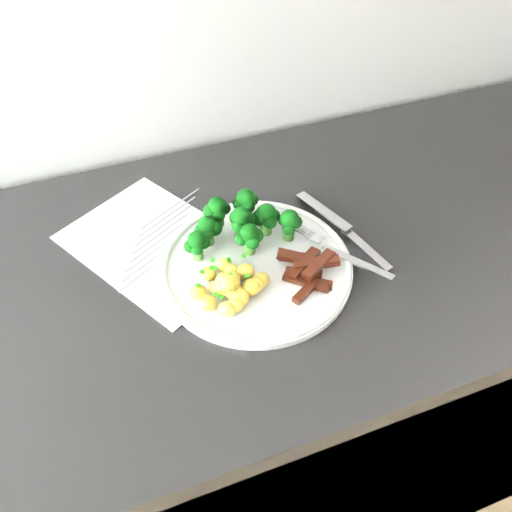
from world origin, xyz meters
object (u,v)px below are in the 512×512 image
(counter, at_px, (263,397))
(beef_strips, at_px, (307,269))
(plate, at_px, (256,266))
(broccoli, at_px, (240,221))
(potatoes, at_px, (231,286))
(knife, at_px, (354,239))
(fork, at_px, (342,254))
(recipe_paper, at_px, (157,244))

(counter, xyz_separation_m, beef_strips, (0.04, -0.07, 0.49))
(plate, distance_m, broccoli, 0.07)
(potatoes, bearing_deg, beef_strips, -2.19)
(counter, relative_size, knife, 11.71)
(potatoes, height_order, fork, potatoes)
(counter, xyz_separation_m, broccoli, (-0.03, 0.04, 0.51))
(fork, bearing_deg, knife, 40.02)
(fork, relative_size, knife, 0.79)
(knife, bearing_deg, counter, 170.96)
(recipe_paper, xyz_separation_m, beef_strips, (0.20, -0.15, 0.02))
(broccoli, relative_size, knife, 0.89)
(knife, bearing_deg, recipe_paper, 160.55)
(broccoli, bearing_deg, fork, -35.16)
(beef_strips, distance_m, knife, 0.11)
(potatoes, xyz_separation_m, knife, (0.22, 0.04, -0.02))
(counter, xyz_separation_m, fork, (0.10, -0.05, 0.49))
(broccoli, relative_size, potatoes, 1.59)
(counter, distance_m, knife, 0.50)
(recipe_paper, distance_m, fork, 0.30)
(plate, relative_size, potatoes, 2.50)
(counter, height_order, potatoes, potatoes)
(recipe_paper, relative_size, plate, 1.19)
(broccoli, distance_m, knife, 0.19)
(recipe_paper, relative_size, knife, 1.67)
(broccoli, bearing_deg, recipe_paper, 161.40)
(recipe_paper, relative_size, fork, 2.12)
(broccoli, bearing_deg, plate, -87.02)
(counter, relative_size, fork, 14.90)
(potatoes, bearing_deg, broccoli, 63.98)
(recipe_paper, xyz_separation_m, broccoli, (0.13, -0.04, 0.05))
(plate, distance_m, knife, 0.17)
(recipe_paper, bearing_deg, broccoli, -18.60)
(recipe_paper, distance_m, potatoes, 0.17)
(plate, bearing_deg, knife, -0.08)
(fork, xyz_separation_m, knife, (0.04, 0.03, -0.01))
(potatoes, xyz_separation_m, beef_strips, (0.12, -0.00, -0.00))
(broccoli, bearing_deg, knife, -20.09)
(plate, bearing_deg, broccoli, 92.98)
(plate, bearing_deg, recipe_paper, 141.36)
(knife, bearing_deg, broccoli, 159.91)
(beef_strips, bearing_deg, potatoes, 177.81)
(fork, bearing_deg, broccoli, 144.84)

